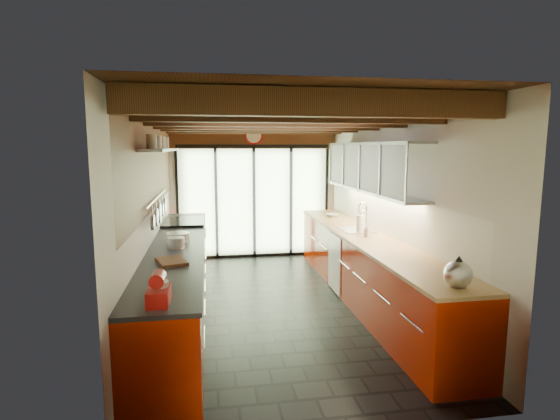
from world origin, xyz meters
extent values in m
plane|color=black|center=(0.00, 0.00, 0.00)|extent=(5.50, 5.50, 0.00)
plane|color=silver|center=(0.00, 2.75, 1.30)|extent=(3.20, 0.00, 3.20)
plane|color=silver|center=(0.00, -2.75, 1.30)|extent=(3.20, 0.00, 3.20)
plane|color=silver|center=(-1.60, 0.00, 1.30)|extent=(0.00, 5.50, 5.50)
plane|color=silver|center=(1.60, 0.00, 1.30)|extent=(0.00, 5.50, 5.50)
plane|color=#472814|center=(0.00, 0.00, 2.60)|extent=(5.50, 5.50, 0.00)
cube|color=#593316|center=(0.00, -2.25, 2.48)|extent=(3.14, 0.14, 0.22)
cube|color=#593316|center=(0.00, -1.35, 2.48)|extent=(3.14, 0.14, 0.22)
cube|color=#593316|center=(0.00, -0.45, 2.48)|extent=(3.14, 0.14, 0.22)
cube|color=#593316|center=(0.00, 0.45, 2.48)|extent=(3.14, 0.14, 0.22)
cube|color=#593316|center=(0.00, 1.35, 2.48)|extent=(3.14, 0.14, 0.22)
cube|color=#593316|center=(0.00, 2.25, 2.48)|extent=(3.14, 0.14, 0.22)
cube|color=brown|center=(0.00, 2.71, 2.35)|extent=(3.14, 0.06, 0.50)
plane|color=brown|center=(-1.57, 0.20, 1.98)|extent=(0.00, 4.90, 4.90)
plane|color=#C6EAAD|center=(0.00, 2.73, 1.08)|extent=(2.90, 0.00, 2.90)
cube|color=black|center=(-1.45, 2.72, 1.07)|extent=(0.05, 0.04, 2.15)
cube|color=black|center=(1.45, 2.72, 1.07)|extent=(0.05, 0.04, 2.15)
cube|color=black|center=(0.00, 2.69, 1.07)|extent=(0.06, 0.05, 2.15)
cube|color=black|center=(0.00, 2.69, 2.15)|extent=(2.90, 0.05, 0.06)
cylinder|color=red|center=(0.00, 2.67, 2.35)|extent=(0.34, 0.04, 0.34)
cylinder|color=beige|center=(0.00, 2.65, 2.35)|extent=(0.28, 0.02, 0.28)
cube|color=#A81B00|center=(-1.28, 0.00, 0.44)|extent=(0.65, 5.00, 0.88)
cube|color=black|center=(-1.28, 0.00, 0.90)|extent=(0.68, 5.00, 0.04)
cube|color=silver|center=(-1.28, 1.45, 0.44)|extent=(0.66, 0.90, 0.90)
cube|color=black|center=(-1.28, 1.45, 0.93)|extent=(0.65, 0.90, 0.06)
cube|color=#A81B00|center=(1.28, 0.00, 0.44)|extent=(0.65, 5.00, 0.88)
cube|color=tan|center=(1.28, 0.00, 0.90)|extent=(0.68, 5.00, 0.04)
cube|color=white|center=(0.95, 0.40, 0.44)|extent=(0.02, 0.60, 0.84)
cube|color=silver|center=(1.28, 0.40, 0.93)|extent=(0.45, 0.52, 0.02)
cylinder|color=silver|center=(1.42, 0.40, 1.10)|extent=(0.02, 0.02, 0.34)
torus|color=silver|center=(1.36, 0.40, 1.27)|extent=(0.14, 0.02, 0.14)
plane|color=silver|center=(1.26, 0.30, 1.85)|extent=(0.00, 3.00, 3.00)
cube|color=#9EA0A5|center=(1.43, 0.30, 1.51)|extent=(0.34, 3.00, 0.03)
cube|color=#9EA0A5|center=(1.43, 0.30, 2.19)|extent=(0.34, 3.00, 0.03)
cylinder|color=silver|center=(-1.54, 0.30, 1.47)|extent=(0.02, 2.20, 0.02)
cube|color=silver|center=(-1.45, 0.20, 2.10)|extent=(0.28, 2.60, 0.03)
cylinder|color=silver|center=(-1.50, -0.60, 1.29)|extent=(0.04, 0.18, 0.18)
cylinder|color=silver|center=(-1.50, -0.25, 1.29)|extent=(0.04, 0.22, 0.22)
cylinder|color=silver|center=(-1.50, 0.10, 1.29)|extent=(0.04, 0.26, 0.26)
cylinder|color=silver|center=(-1.50, 0.45, 1.29)|extent=(0.04, 0.18, 0.18)
cylinder|color=silver|center=(-1.50, 0.80, 1.29)|extent=(0.04, 0.22, 0.22)
cube|color=red|center=(-1.27, -2.25, 0.98)|extent=(0.17, 0.29, 0.12)
cylinder|color=red|center=(-1.27, -2.27, 1.13)|extent=(0.12, 0.19, 0.11)
cylinder|color=silver|center=(-1.27, -2.20, 1.02)|extent=(0.15, 0.15, 0.12)
cylinder|color=silver|center=(-1.27, -0.32, 0.98)|extent=(0.21, 0.21, 0.13)
cylinder|color=silver|center=(-1.27, 0.06, 0.98)|extent=(0.36, 0.36, 0.11)
cube|color=brown|center=(-1.27, -1.02, 0.94)|extent=(0.38, 0.45, 0.03)
sphere|color=silver|center=(1.27, -2.25, 1.04)|extent=(0.29, 0.29, 0.25)
cone|color=black|center=(1.27, -2.25, 1.18)|extent=(0.10, 0.10, 0.07)
cylinder|color=silver|center=(1.27, -2.11, 1.06)|extent=(0.04, 0.10, 0.05)
cylinder|color=white|center=(1.27, 0.24, 1.04)|extent=(0.11, 0.11, 0.25)
cylinder|color=silver|center=(1.27, 0.24, 1.20)|extent=(0.02, 0.02, 0.05)
imported|color=silver|center=(1.27, -0.06, 1.01)|extent=(0.10, 0.10, 0.17)
imported|color=silver|center=(1.27, 1.67, 0.95)|extent=(0.28, 0.28, 0.05)
camera|label=1|loc=(-0.87, -5.64, 2.14)|focal=28.00mm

